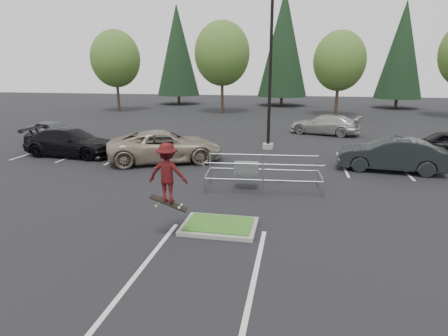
% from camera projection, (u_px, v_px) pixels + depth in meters
% --- Properties ---
extents(ground, '(120.00, 120.00, 0.00)m').
position_uv_depth(ground, '(219.00, 228.00, 11.21)').
color(ground, black).
rests_on(ground, ground).
extents(grass_median, '(2.20, 1.60, 0.16)m').
position_uv_depth(grass_median, '(219.00, 226.00, 11.19)').
color(grass_median, gray).
rests_on(grass_median, ground).
extents(stall_lines, '(22.62, 17.60, 0.01)m').
position_uv_depth(stall_lines, '(217.00, 173.00, 17.18)').
color(stall_lines, silver).
rests_on(stall_lines, ground).
extents(light_pole, '(0.70, 0.60, 10.12)m').
position_uv_depth(light_pole, '(270.00, 70.00, 21.35)').
color(light_pole, gray).
rests_on(light_pole, ground).
extents(decid_a, '(5.44, 5.44, 8.91)m').
position_uv_depth(decid_a, '(116.00, 61.00, 41.63)').
color(decid_a, '#38281C').
rests_on(decid_a, ground).
extents(decid_b, '(5.89, 5.89, 9.64)m').
position_uv_depth(decid_b, '(222.00, 56.00, 39.76)').
color(decid_b, '#38281C').
rests_on(decid_b, ground).
extents(decid_c, '(5.12, 5.12, 8.38)m').
position_uv_depth(decid_c, '(339.00, 63.00, 37.08)').
color(decid_c, '#38281C').
rests_on(decid_c, ground).
extents(conif_a, '(5.72, 5.72, 13.00)m').
position_uv_depth(conif_a, '(177.00, 50.00, 49.96)').
color(conif_a, '#38281C').
rests_on(conif_a, ground).
extents(conif_b, '(6.38, 6.38, 14.50)m').
position_uv_depth(conif_b, '(284.00, 43.00, 47.65)').
color(conif_b, '#38281C').
rests_on(conif_b, ground).
extents(conif_c, '(5.50, 5.50, 12.50)m').
position_uv_depth(conif_c, '(402.00, 50.00, 44.37)').
color(conif_c, '#38281C').
rests_on(conif_c, ground).
extents(cart_corral, '(4.63, 2.00, 1.28)m').
position_uv_depth(cart_corral, '(250.00, 170.00, 14.68)').
color(cart_corral, gray).
rests_on(cart_corral, ground).
extents(skateboarder, '(1.07, 0.63, 1.89)m').
position_uv_depth(skateboarder, '(168.00, 173.00, 9.99)').
color(skateboarder, black).
rests_on(skateboarder, ground).
extents(car_l_tan, '(6.34, 4.68, 1.60)m').
position_uv_depth(car_l_tan, '(164.00, 146.00, 19.10)').
color(car_l_tan, gray).
rests_on(car_l_tan, ground).
extents(car_l_black, '(5.35, 2.48, 1.51)m').
position_uv_depth(car_l_black, '(70.00, 142.00, 20.48)').
color(car_l_black, black).
rests_on(car_l_black, ground).
extents(car_l_grey, '(4.40, 2.83, 1.39)m').
position_uv_depth(car_l_grey, '(53.00, 131.00, 24.45)').
color(car_l_grey, '#4A4E51').
rests_on(car_l_grey, ground).
extents(car_r_charc, '(4.89, 2.19, 1.56)m').
position_uv_depth(car_r_charc, '(391.00, 155.00, 17.38)').
color(car_r_charc, black).
rests_on(car_r_charc, ground).
extents(car_r_black, '(4.55, 2.38, 1.48)m').
position_uv_depth(car_r_black, '(445.00, 144.00, 20.09)').
color(car_r_black, black).
rests_on(car_r_black, ground).
extents(car_far_silver, '(5.36, 3.49, 1.44)m').
position_uv_depth(car_far_silver, '(326.00, 124.00, 27.33)').
color(car_far_silver, '#A9A9A4').
rests_on(car_far_silver, ground).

